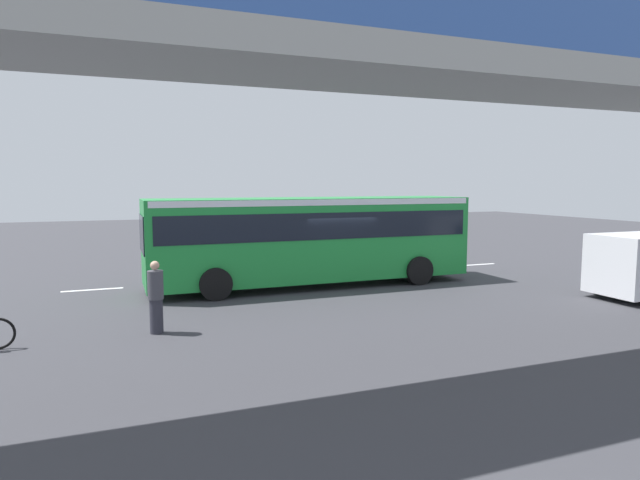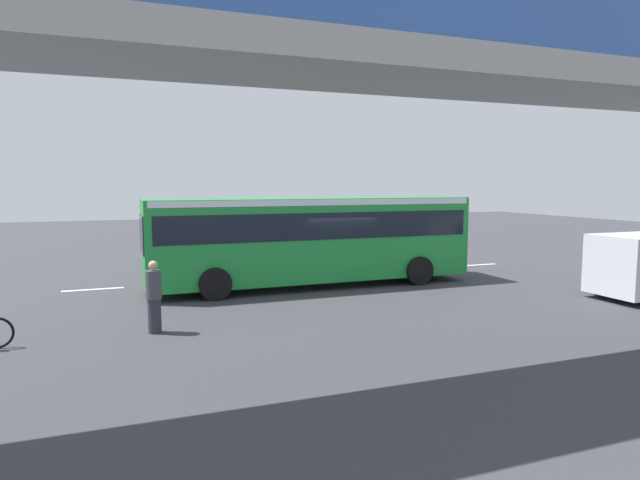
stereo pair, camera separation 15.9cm
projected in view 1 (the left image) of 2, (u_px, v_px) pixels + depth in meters
ground at (330, 285)px, 19.47m from camera, size 80.00×80.00×0.00m
city_bus at (311, 233)px, 19.24m from camera, size 11.54×2.85×3.15m
pedestrian at (156, 298)px, 13.14m from camera, size 0.38×0.38×1.79m
traffic_sign at (323, 224)px, 23.46m from camera, size 0.08×0.60×2.80m
lane_dash_leftmost at (476, 265)px, 24.36m from camera, size 2.00×0.20×0.01m
lane_dash_left at (398, 270)px, 22.92m from camera, size 2.00×0.20×0.01m
lane_dash_centre at (310, 276)px, 21.49m from camera, size 2.00×0.20×0.01m
lane_dash_right at (209, 282)px, 20.05m from camera, size 2.00×0.20×0.01m
lane_dash_rightmost at (92, 290)px, 18.62m from camera, size 2.00×0.20×0.01m
pedestrian_overpass at (510, 103)px, 10.41m from camera, size 26.77×2.60×7.02m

